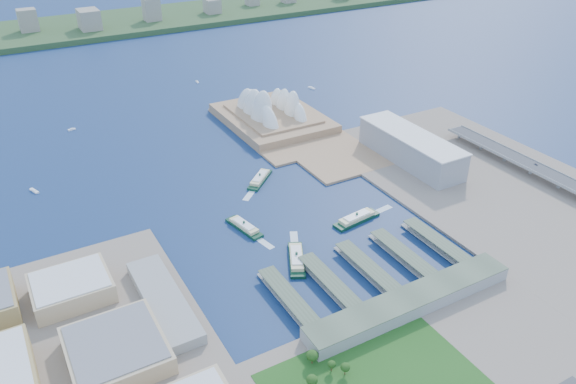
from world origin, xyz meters
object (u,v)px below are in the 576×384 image
toaster_building (411,148)px  car_c (536,164)px  opera_house (272,102)px  ferry_c (296,257)px  ferry_b (260,177)px  ferry_d (357,217)px  ferry_a (244,225)px

toaster_building → car_c: toaster_building is taller
toaster_building → car_c: 149.80m
toaster_building → car_c: bearing=-43.3°
opera_house → ferry_c: (-139.20, -308.68, -26.82)m
toaster_building → car_c: (109.00, -102.63, -5.00)m
ferry_b → ferry_d: 138.33m
toaster_building → car_c: size_ratio=34.37×
ferry_d → car_c: size_ratio=12.28×
ferry_c → car_c: 338.41m
ferry_c → car_c: bearing=-152.3°
opera_house → toaster_building: opera_house is taller
ferry_b → ferry_a: bearing=-78.7°
ferry_c → ferry_b: bearing=-78.1°
ferry_b → car_c: (296.37, -152.59, 10.58)m
opera_house → toaster_building: 219.62m
car_c → ferry_c: bearing=-179.0°
ferry_b → ferry_d: (49.12, -129.32, 0.31)m
opera_house → toaster_building: (90.00, -200.00, -11.50)m
ferry_b → car_c: size_ratio=11.56×
toaster_building → ferry_d: bearing=-150.1°
ferry_a → ferry_b: ferry_b is taller
opera_house → ferry_d: opera_house is taller
opera_house → ferry_d: bearing=-99.8°
ferry_a → car_c: size_ratio=11.05×
opera_house → ferry_c: size_ratio=3.29×
ferry_b → ferry_c: bearing=-57.4°
opera_house → car_c: 362.57m
ferry_a → ferry_d: (110.36, -45.28, 0.52)m
ferry_b → ferry_c: size_ratio=0.95×
toaster_building → ferry_c: (-229.20, -108.68, -15.32)m
toaster_building → ferry_b: toaster_building is taller
opera_house → ferry_c: bearing=-114.3°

